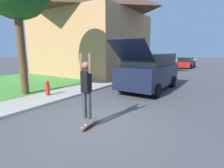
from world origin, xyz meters
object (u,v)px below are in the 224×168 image
car_down_street (186,63)px  skateboarder (86,86)px  fire_hydrant (48,88)px  skateboard (90,124)px  suv_parked (150,71)px

car_down_street → skateboarder: bearing=-86.6°
skateboarder → fire_hydrant: size_ratio=2.63×
skateboarder → skateboard: (0.02, 0.09, -1.17)m
fire_hydrant → skateboard: bearing=-20.6°
suv_parked → skateboard: (0.40, -5.80, -1.03)m
car_down_street → fire_hydrant: car_down_street is taller
car_down_street → skateboarder: skateboarder is taller
suv_parked → car_down_street: bearing=93.2°
skateboarder → skateboard: skateboarder is taller
suv_parked → car_down_street: 15.25m
suv_parked → skateboard: size_ratio=6.74×
suv_parked → skateboard: 5.91m
suv_parked → skateboarder: suv_parked is taller
skateboarder → skateboard: 1.17m
fire_hydrant → suv_parked: bearing=51.0°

